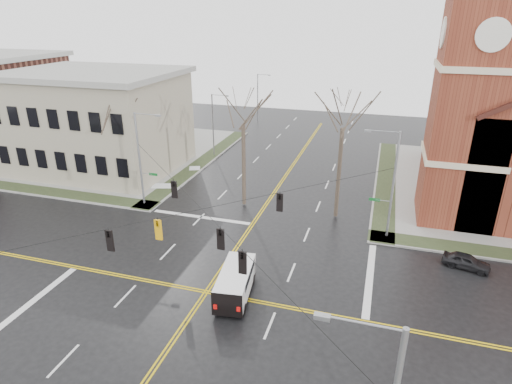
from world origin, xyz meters
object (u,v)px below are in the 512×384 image
(tree_nw_far, at_px, (118,120))
(parked_car_a, at_px, (466,261))
(signal_pole_nw, at_px, (141,157))
(cargo_van, at_px, (236,280))
(streetlight_north_a, at_px, (214,123))
(tree_nw_near, at_px, (243,119))
(tree_ne, at_px, (343,122))
(streetlight_north_b, at_px, (258,96))
(signal_pole_ne, at_px, (391,182))

(tree_nw_far, bearing_deg, parked_car_a, -10.32)
(signal_pole_nw, height_order, cargo_van, signal_pole_nw)
(streetlight_north_a, bearing_deg, tree_nw_near, -57.97)
(streetlight_north_a, xyz_separation_m, tree_ne, (17.56, -13.89, 4.50))
(streetlight_north_b, bearing_deg, signal_pole_nw, -91.05)
(signal_pole_ne, xyz_separation_m, streetlight_north_a, (-21.97, 16.50, -0.48))
(cargo_van, bearing_deg, signal_pole_ne, 42.68)
(tree_ne, bearing_deg, streetlight_north_b, 117.39)
(signal_pole_ne, height_order, cargo_van, signal_pole_ne)
(parked_car_a, xyz_separation_m, tree_nw_far, (-32.51, 5.92, 6.97))
(signal_pole_ne, bearing_deg, streetlight_north_a, 143.10)
(parked_car_a, bearing_deg, signal_pole_ne, 76.22)
(signal_pole_nw, height_order, tree_ne, tree_ne)
(streetlight_north_b, distance_m, tree_nw_near, 35.13)
(signal_pole_ne, distance_m, cargo_van, 15.00)
(streetlight_north_b, height_order, cargo_van, streetlight_north_b)
(streetlight_north_b, xyz_separation_m, tree_ne, (17.56, -33.89, 4.50))
(streetlight_north_b, height_order, tree_nw_near, tree_nw_near)
(tree_nw_far, bearing_deg, signal_pole_ne, -5.90)
(signal_pole_ne, bearing_deg, signal_pole_nw, 180.00)
(streetlight_north_a, distance_m, tree_ne, 22.84)
(streetlight_north_a, height_order, parked_car_a, streetlight_north_a)
(tree_nw_far, bearing_deg, signal_pole_nw, -34.61)
(cargo_van, relative_size, tree_nw_far, 0.50)
(parked_car_a, distance_m, tree_nw_near, 21.63)
(parked_car_a, distance_m, tree_nw_far, 33.77)
(cargo_van, height_order, tree_nw_near, tree_nw_near)
(streetlight_north_a, relative_size, tree_nw_far, 0.77)
(tree_ne, bearing_deg, signal_pole_nw, -171.85)
(signal_pole_ne, distance_m, tree_nw_near, 14.09)
(streetlight_north_b, xyz_separation_m, parked_car_a, (27.85, -39.66, -3.91))
(parked_car_a, relative_size, tree_nw_near, 0.28)
(tree_ne, bearing_deg, parked_car_a, -29.31)
(streetlight_north_b, distance_m, tree_ne, 38.43)
(tree_nw_near, bearing_deg, tree_ne, -0.59)
(cargo_van, xyz_separation_m, tree_nw_far, (-17.33, 13.88, 6.41))
(streetlight_north_b, relative_size, tree_ne, 0.64)
(tree_nw_near, bearing_deg, cargo_van, -73.73)
(signal_pole_nw, height_order, tree_nw_far, tree_nw_far)
(tree_nw_far, distance_m, tree_ne, 22.27)
(signal_pole_nw, bearing_deg, tree_nw_near, 16.19)
(signal_pole_nw, bearing_deg, parked_car_a, -6.33)
(streetlight_north_a, distance_m, tree_nw_near, 16.79)
(streetlight_north_b, bearing_deg, signal_pole_ne, -58.95)
(cargo_van, xyz_separation_m, tree_ne, (4.89, 13.73, 7.84))
(parked_car_a, bearing_deg, cargo_van, 132.20)
(streetlight_north_b, bearing_deg, tree_nw_near, -75.67)
(cargo_van, distance_m, tree_ne, 16.56)
(signal_pole_ne, xyz_separation_m, signal_pole_nw, (-22.64, 0.00, 0.00))
(streetlight_north_b, bearing_deg, parked_car_a, -54.93)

